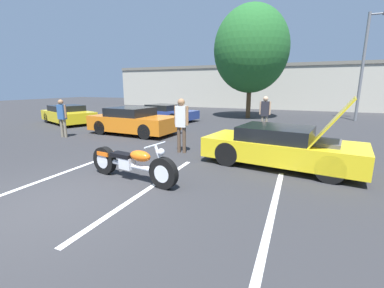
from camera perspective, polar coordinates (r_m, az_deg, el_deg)
The scene contains 15 objects.
ground_plane at distance 5.76m, azimuth -29.07°, elevation -11.88°, with size 80.00×80.00×0.00m, color #2D2D30.
parking_stripe_foreground at distance 7.57m, azimuth -27.39°, elevation -5.96°, with size 0.12×4.62×0.01m, color white.
parking_stripe_middle at distance 5.85m, azimuth -9.98°, elevation -9.96°, with size 0.12×4.62×0.01m, color white.
parking_stripe_back at distance 5.05m, azimuth 17.40°, elevation -14.20°, with size 0.12×4.62×0.01m, color white.
far_building at distance 28.86m, azimuth 14.52°, elevation 12.49°, with size 32.00×4.20×4.40m.
light_pole at distance 20.33m, azimuth 34.01°, elevation 14.78°, with size 1.21×0.28×6.70m.
tree_background at distance 19.18m, azimuth 12.98°, elevation 19.76°, with size 5.08×5.08×7.63m.
motorcycle at distance 6.36m, azimuth -13.27°, elevation -4.25°, with size 2.64×0.78×1.00m.
show_car_hood_open at distance 7.70m, azimuth 19.29°, elevation -0.52°, with size 4.46×2.35×1.99m.
parked_car_left_row at distance 17.59m, azimuth -25.84°, elevation 5.90°, with size 4.43×3.15×1.11m.
parked_car_mid_row at distance 17.30m, azimuth -5.94°, elevation 6.93°, with size 4.43×2.65×1.07m.
parked_car_right_row at distance 12.67m, azimuth -12.93°, elevation 4.98°, with size 4.26×2.20×1.26m.
spectator_near_motorcycle at distance 8.68m, azimuth -2.38°, elevation 5.23°, with size 0.52×0.24×1.85m.
spectator_by_show_car at distance 12.80m, azimuth -26.92°, elevation 5.76°, with size 0.52×0.22×1.68m.
spectator_midground at distance 12.64m, azimuth 15.90°, elevation 6.92°, with size 0.52×0.24×1.79m.
Camera 1 is at (4.28, -3.14, 2.24)m, focal length 24.00 mm.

